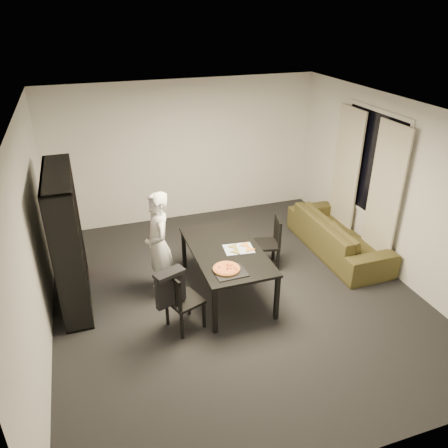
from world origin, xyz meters
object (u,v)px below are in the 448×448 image
object	(u,v)px
chair_right	(271,240)
sofa	(338,235)
bookshelf	(68,240)
person	(159,245)
dining_table	(226,253)
pepperoni_pizza	(226,269)
baking_tray	(230,272)
chair_left	(179,298)

from	to	relation	value
chair_right	sofa	world-z (taller)	chair_right
bookshelf	person	distance (m)	1.20
person	sofa	world-z (taller)	person
dining_table	pepperoni_pizza	distance (m)	0.54
chair_right	sofa	bearing A→B (deg)	105.95
bookshelf	pepperoni_pizza	bearing A→B (deg)	-28.18
pepperoni_pizza	person	bearing A→B (deg)	131.95
pepperoni_pizza	baking_tray	bearing A→B (deg)	-66.71
baking_tray	sofa	distance (m)	2.55
person	pepperoni_pizza	distance (m)	1.08
dining_table	chair_right	distance (m)	0.99
bookshelf	person	xyz separation A→B (m)	(1.17, -0.21, -0.17)
bookshelf	chair_left	bearing A→B (deg)	-41.44
dining_table	pepperoni_pizza	bearing A→B (deg)	-108.62
pepperoni_pizza	bookshelf	bearing A→B (deg)	151.82
dining_table	chair_left	distance (m)	1.02
bookshelf	baking_tray	world-z (taller)	bookshelf
chair_right	sofa	xyz separation A→B (m)	(1.26, 0.07, -0.17)
baking_tray	sofa	world-z (taller)	baking_tray
chair_left	pepperoni_pizza	world-z (taller)	chair_left
baking_tray	pepperoni_pizza	world-z (taller)	pepperoni_pizza
dining_table	person	size ratio (longest dim) A/B	1.09
dining_table	sofa	world-z (taller)	dining_table
dining_table	person	bearing A→B (deg)	161.75
chair_right	person	distance (m)	1.80
person	sofa	xyz separation A→B (m)	(3.03, 0.20, -0.47)
dining_table	person	xyz separation A→B (m)	(-0.89, 0.29, 0.13)
bookshelf	sofa	xyz separation A→B (m)	(4.20, -0.01, -0.64)
dining_table	chair_left	bearing A→B (deg)	-144.52
chair_left	person	size ratio (longest dim) A/B	0.55
dining_table	sofa	bearing A→B (deg)	12.94
chair_right	pepperoni_pizza	size ratio (longest dim) A/B	2.41
baking_tray	chair_left	bearing A→B (deg)	-178.87
chair_right	person	xyz separation A→B (m)	(-1.77, -0.13, 0.29)
person	chair_left	bearing A→B (deg)	1.91
person	chair_right	bearing A→B (deg)	91.62
bookshelf	chair_right	bearing A→B (deg)	-1.62
bookshelf	pepperoni_pizza	distance (m)	2.15
bookshelf	baking_tray	xyz separation A→B (m)	(1.91, -1.08, -0.24)
person	pepperoni_pizza	bearing A→B (deg)	39.46
chair_left	pepperoni_pizza	size ratio (longest dim) A/B	2.44
chair_left	baking_tray	bearing A→B (deg)	-109.34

